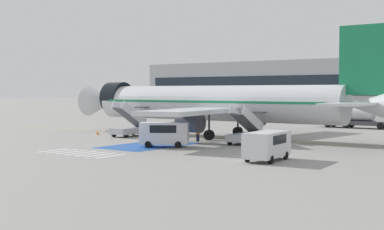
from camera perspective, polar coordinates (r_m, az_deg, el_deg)
The scene contains 23 objects.
ground_plane at distance 61.14m, azimuth 3.16°, elevation -2.48°, with size 600.00×600.00×0.00m, color gray.
apron_leadline_yellow at distance 62.22m, azimuth 2.18°, elevation -2.38°, with size 0.20×75.55×0.01m, color gold.
apron_stand_patch_blue at distance 53.10m, azimuth -4.62°, elevation -3.25°, with size 5.99×10.11×0.01m, color #2856A8.
apron_walkway_bar_0 at distance 50.16m, azimuth -14.53°, elevation -3.67°, with size 0.44×3.60×0.01m, color silver.
apron_walkway_bar_1 at distance 49.25m, azimuth -13.64°, elevation -3.77°, with size 0.44×3.60×0.01m, color silver.
apron_walkway_bar_2 at distance 48.36m, azimuth -12.70°, elevation -3.88°, with size 0.44×3.60×0.01m, color silver.
apron_walkway_bar_3 at distance 47.47m, azimuth -11.74°, elevation -3.99°, with size 0.44×3.60×0.01m, color silver.
apron_walkway_bar_4 at distance 46.60m, azimuth -10.73°, elevation -4.10°, with size 0.44×3.60×0.01m, color silver.
apron_walkway_bar_5 at distance 45.75m, azimuth -9.69°, elevation -4.22°, with size 0.44×3.60×0.01m, color silver.
apron_walkway_bar_6 at distance 44.91m, azimuth -8.61°, elevation -4.34°, with size 0.44×3.60×0.01m, color silver.
airliner at distance 61.67m, azimuth 2.68°, elevation 1.27°, with size 42.20×32.18×11.81m.
boarding_stairs_forward at distance 63.74m, azimuth -6.65°, elevation -1.36°, with size 2.24×5.25×4.28m.
boarding_stairs_aft at distance 54.58m, azimuth 5.84°, elevation -2.05°, with size 2.24×5.25×4.03m.
fuel_tanker at distance 80.87m, azimuth 17.06°, elevation -0.19°, with size 10.74×2.72×3.25m.
service_van_0 at distance 51.50m, azimuth -2.98°, elevation -1.87°, with size 4.98×4.10×2.36m.
service_van_1 at distance 41.62m, azimuth 8.01°, elevation -3.03°, with size 2.47×5.06×2.25m.
ground_crew_0 at distance 59.09m, azimuth -3.00°, elevation -1.59°, with size 0.46×0.30×1.88m.
ground_crew_1 at distance 58.02m, azimuth 0.65°, elevation -1.71°, with size 0.48×0.33×1.81m.
ground_crew_2 at distance 56.75m, azimuth 0.61°, elevation -1.93°, with size 0.43×0.49×1.62m.
ground_crew_3 at distance 57.08m, azimuth -2.39°, elevation -1.91°, with size 0.49×0.40×1.62m.
traffic_cone_0 at distance 67.37m, azimuth -10.06°, elevation -1.84°, with size 0.44×0.44×0.49m.
traffic_cone_1 at distance 50.35m, azimuth 9.12°, elevation -3.33°, with size 0.42×0.42×0.46m.
terminal_building at distance 116.73m, azimuth 15.55°, elevation 2.78°, with size 94.53×12.10×11.95m.
Camera 1 is at (32.59, -51.44, 5.41)m, focal length 50.00 mm.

